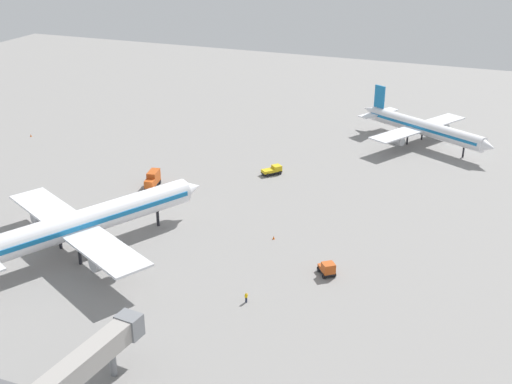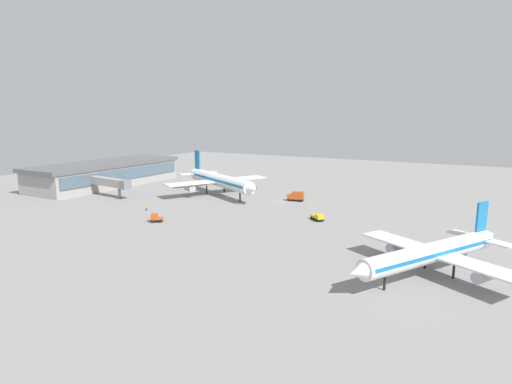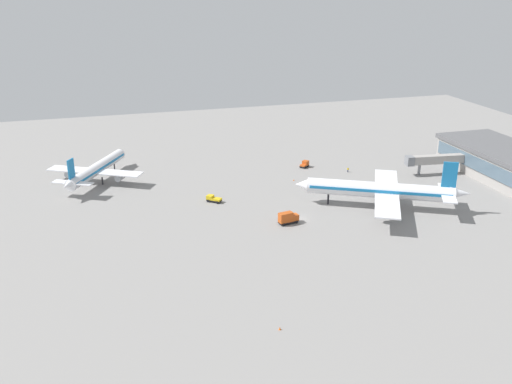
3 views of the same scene
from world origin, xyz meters
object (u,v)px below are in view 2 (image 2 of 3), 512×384
object	(u,v)px
airplane_taxiing	(432,252)
baggage_tug	(156,218)
airplane_at_gate	(219,180)
pushback_tractor	(318,217)
ground_crew_worker	(147,208)
safety_cone_mid_apron	(381,185)
catering_truck	(296,196)
safety_cone_near_gate	(208,215)

from	to	relation	value
airplane_taxiing	baggage_tug	bearing A→B (deg)	-64.50
airplane_at_gate	pushback_tractor	world-z (taller)	airplane_at_gate
ground_crew_worker	safety_cone_mid_apron	distance (m)	96.04
safety_cone_mid_apron	airplane_at_gate	bearing A→B (deg)	-43.75
pushback_tractor	catering_truck	xyz separation A→B (m)	(-21.21, -15.89, 0.73)
airplane_at_gate	safety_cone_near_gate	size ratio (longest dim) A/B	75.19
airplane_taxiing	pushback_tractor	size ratio (longest dim) A/B	7.86
baggage_tug	ground_crew_worker	size ratio (longest dim) A/B	2.25
airplane_taxiing	pushback_tractor	distance (m)	42.81
airplane_taxiing	baggage_tug	world-z (taller)	airplane_taxiing
catering_truck	safety_cone_mid_apron	world-z (taller)	catering_truck
baggage_tug	catering_truck	xyz separation A→B (m)	(-44.29, 21.84, 0.54)
airplane_at_gate	baggage_tug	world-z (taller)	airplane_at_gate
baggage_tug	pushback_tractor	world-z (taller)	baggage_tug
pushback_tractor	safety_cone_mid_apron	size ratio (longest dim) A/B	7.63
catering_truck	safety_cone_mid_apron	size ratio (longest dim) A/B	9.78
catering_truck	ground_crew_worker	distance (m)	48.94
pushback_tractor	ground_crew_worker	distance (m)	51.84
airplane_at_gate	safety_cone_near_gate	world-z (taller)	airplane_at_gate
airplane_taxiing	safety_cone_near_gate	size ratio (longest dim) A/B	59.98
pushback_tractor	catering_truck	size ratio (longest dim) A/B	0.78
baggage_tug	safety_cone_mid_apron	xyz separation A→B (m)	(-90.09, 39.49, -0.86)
airplane_at_gate	airplane_taxiing	xyz separation A→B (m)	(45.83, 77.50, -1.04)
ground_crew_worker	safety_cone_mid_apron	bearing A→B (deg)	173.69
airplane_at_gate	ground_crew_worker	size ratio (longest dim) A/B	27.01
ground_crew_worker	safety_cone_near_gate	bearing A→B (deg)	124.82
airplane_taxiing	safety_cone_near_gate	distance (m)	64.00
baggage_tug	ground_crew_worker	bearing A→B (deg)	-74.23
catering_truck	safety_cone_near_gate	bearing A→B (deg)	56.03
baggage_tug	catering_truck	bearing A→B (deg)	-153.62
baggage_tug	pushback_tractor	size ratio (longest dim) A/B	0.82
airplane_taxiing	pushback_tractor	world-z (taller)	airplane_taxiing
airplane_at_gate	pushback_tractor	bearing A→B (deg)	5.96
ground_crew_worker	airplane_at_gate	bearing A→B (deg)	-162.32
baggage_tug	safety_cone_near_gate	xyz separation A→B (m)	(-12.28, 8.54, -0.86)
airplane_at_gate	baggage_tug	xyz separation A→B (m)	(41.13, 7.38, -4.27)
pushback_tractor	safety_cone_near_gate	xyz separation A→B (m)	(10.80, -29.19, -0.67)
pushback_tractor	safety_cone_near_gate	bearing A→B (deg)	-119.11
catering_truck	ground_crew_worker	world-z (taller)	catering_truck
airplane_at_gate	airplane_taxiing	world-z (taller)	airplane_at_gate
airplane_at_gate	baggage_tug	size ratio (longest dim) A/B	12.03
airplane_at_gate	baggage_tug	bearing A→B (deg)	-52.05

